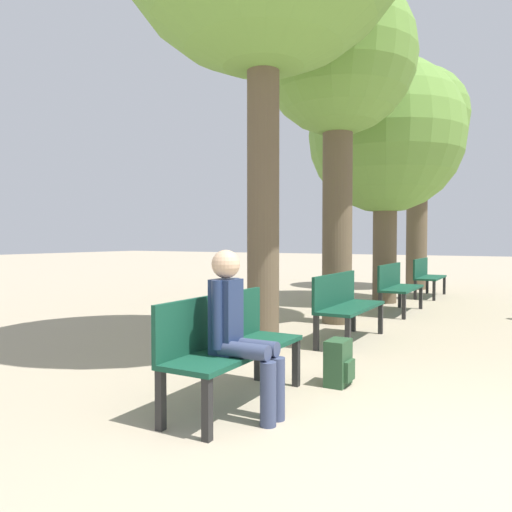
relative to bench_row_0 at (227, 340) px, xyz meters
name	(u,v)px	position (x,y,z in m)	size (l,w,h in m)	color
bench_row_0	(227,340)	(0.00, 0.00, 0.00)	(0.50, 1.55, 0.91)	#144733
bench_row_1	(344,302)	(0.00, 2.95, 0.00)	(0.50, 1.55, 0.91)	#144733
bench_row_2	(397,284)	(0.00, 5.89, 0.00)	(0.50, 1.55, 0.91)	#144733
bench_row_3	(426,274)	(0.00, 8.84, 0.00)	(0.50, 1.55, 0.91)	#144733
tree_row_1	(338,65)	(-0.59, 4.28, 3.67)	(2.51, 2.51, 5.59)	brown
tree_row_2	(386,138)	(-0.59, 7.27, 3.02)	(3.31, 3.31, 5.25)	brown
tree_row_3	(418,123)	(-0.59, 10.61, 4.01)	(2.70, 2.70, 6.06)	brown
person_seated	(239,327)	(0.24, -0.21, 0.16)	(0.59, 0.33, 1.30)	#384260
backpack	(339,363)	(0.64, 0.95, -0.32)	(0.23, 0.30, 0.43)	#284C2D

